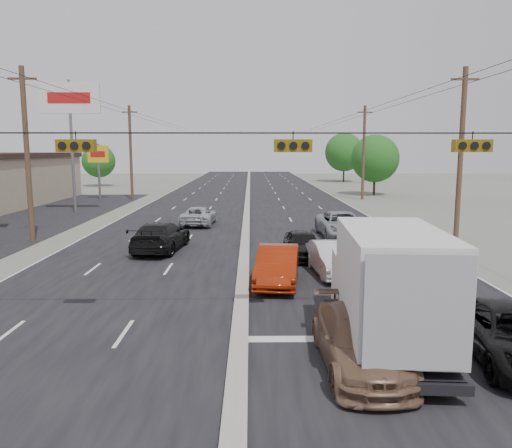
{
  "coord_description": "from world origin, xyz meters",
  "views": [
    {
      "loc": [
        0.32,
        -13.99,
        5.34
      ],
      "look_at": [
        0.55,
        7.08,
        2.2
      ],
      "focal_mm": 35.0,
      "sensor_mm": 36.0,
      "label": 1
    }
  ],
  "objects_px": {
    "queue_car_d": "(407,261)",
    "oncoming_near": "(161,236)",
    "utility_pole_right_c": "(364,152)",
    "tree_left_far": "(99,161)",
    "pole_sign_far": "(98,159)",
    "queue_car_c": "(342,225)",
    "queue_car_e": "(390,232)",
    "tan_sedan": "(360,341)",
    "pole_sign_billboard": "(70,106)",
    "tree_right_far": "(344,152)",
    "oncoming_far": "(199,216)",
    "utility_pole_right_b": "(461,154)",
    "queue_car_b": "(332,259)",
    "utility_pole_left_b": "(27,154)",
    "box_truck": "(387,286)",
    "red_sedan": "(278,266)",
    "utility_pole_left_c": "(131,152)",
    "tree_right_mid": "(375,158)",
    "queue_car_a": "(303,245)"
  },
  "relations": [
    {
      "from": "utility_pole_left_c",
      "to": "tree_right_mid",
      "type": "xyz_separation_m",
      "value": [
        27.5,
        5.0,
        -0.77
      ]
    },
    {
      "from": "queue_car_c",
      "to": "queue_car_d",
      "type": "xyz_separation_m",
      "value": [
        1.08,
        -9.38,
        -0.12
      ]
    },
    {
      "from": "box_truck",
      "to": "queue_car_d",
      "type": "xyz_separation_m",
      "value": [
        3.03,
        7.76,
        -1.05
      ]
    },
    {
      "from": "pole_sign_far",
      "to": "tan_sedan",
      "type": "xyz_separation_m",
      "value": [
        19.0,
        -42.32,
        -3.72
      ]
    },
    {
      "from": "tree_right_mid",
      "to": "tree_right_far",
      "type": "height_order",
      "value": "tree_right_far"
    },
    {
      "from": "utility_pole_left_b",
      "to": "utility_pole_right_b",
      "type": "xyz_separation_m",
      "value": [
        25.0,
        0.0,
        0.0
      ]
    },
    {
      "from": "pole_sign_far",
      "to": "tree_left_far",
      "type": "height_order",
      "value": "tree_left_far"
    },
    {
      "from": "tree_right_far",
      "to": "pole_sign_far",
      "type": "bearing_deg",
      "value": -136.85
    },
    {
      "from": "utility_pole_right_b",
      "to": "queue_car_b",
      "type": "bearing_deg",
      "value": -137.1
    },
    {
      "from": "tree_right_far",
      "to": "queue_car_c",
      "type": "bearing_deg",
      "value": -100.59
    },
    {
      "from": "pole_sign_far",
      "to": "queue_car_c",
      "type": "distance_m",
      "value": 32.65
    },
    {
      "from": "tan_sedan",
      "to": "pole_sign_billboard",
      "type": "bearing_deg",
      "value": 119.27
    },
    {
      "from": "queue_car_a",
      "to": "utility_pole_right_c",
      "type": "bearing_deg",
      "value": 68.31
    },
    {
      "from": "tree_left_far",
      "to": "tree_right_far",
      "type": "distance_m",
      "value": 39.31
    },
    {
      "from": "utility_pole_right_b",
      "to": "tree_right_far",
      "type": "bearing_deg",
      "value": 86.36
    },
    {
      "from": "queue_car_a",
      "to": "oncoming_far",
      "type": "distance_m",
      "value": 12.79
    },
    {
      "from": "tree_right_far",
      "to": "red_sedan",
      "type": "bearing_deg",
      "value": -102.75
    },
    {
      "from": "pole_sign_billboard",
      "to": "tree_right_far",
      "type": "xyz_separation_m",
      "value": [
        30.5,
        42.0,
        -3.91
      ]
    },
    {
      "from": "utility_pole_right_c",
      "to": "tree_right_far",
      "type": "distance_m",
      "value": 30.2
    },
    {
      "from": "utility_pole_left_b",
      "to": "pole_sign_billboard",
      "type": "relative_size",
      "value": 0.91
    },
    {
      "from": "tree_right_mid",
      "to": "red_sedan",
      "type": "relative_size",
      "value": 1.57
    },
    {
      "from": "pole_sign_far",
      "to": "tan_sedan",
      "type": "height_order",
      "value": "pole_sign_far"
    },
    {
      "from": "utility_pole_left_b",
      "to": "box_truck",
      "type": "bearing_deg",
      "value": -44.28
    },
    {
      "from": "queue_car_e",
      "to": "oncoming_far",
      "type": "height_order",
      "value": "queue_car_e"
    },
    {
      "from": "utility_pole_right_c",
      "to": "red_sedan",
      "type": "xyz_separation_m",
      "value": [
        -11.1,
        -34.54,
        -4.36
      ]
    },
    {
      "from": "queue_car_a",
      "to": "red_sedan",
      "type": "bearing_deg",
      "value": -111.28
    },
    {
      "from": "utility_pole_left_c",
      "to": "tan_sedan",
      "type": "height_order",
      "value": "utility_pole_left_c"
    },
    {
      "from": "tree_right_far",
      "to": "oncoming_far",
      "type": "height_order",
      "value": "tree_right_far"
    },
    {
      "from": "tree_right_far",
      "to": "queue_car_a",
      "type": "distance_m",
      "value": 61.3
    },
    {
      "from": "utility_pole_right_c",
      "to": "box_truck",
      "type": "height_order",
      "value": "utility_pole_right_c"
    },
    {
      "from": "box_truck",
      "to": "queue_car_a",
      "type": "height_order",
      "value": "box_truck"
    },
    {
      "from": "utility_pole_right_c",
      "to": "tree_left_far",
      "type": "height_order",
      "value": "utility_pole_right_c"
    },
    {
      "from": "utility_pole_right_c",
      "to": "queue_car_c",
      "type": "xyz_separation_m",
      "value": [
        -6.58,
        -23.92,
        -4.33
      ]
    },
    {
      "from": "queue_car_e",
      "to": "oncoming_near",
      "type": "xyz_separation_m",
      "value": [
        -12.66,
        -1.42,
        0.03
      ]
    },
    {
      "from": "red_sedan",
      "to": "queue_car_c",
      "type": "height_order",
      "value": "queue_car_c"
    },
    {
      "from": "utility_pole_right_c",
      "to": "oncoming_near",
      "type": "relative_size",
      "value": 1.85
    },
    {
      "from": "utility_pole_right_c",
      "to": "queue_car_d",
      "type": "distance_m",
      "value": 34.04
    },
    {
      "from": "pole_sign_billboard",
      "to": "tan_sedan",
      "type": "bearing_deg",
      "value": -60.01
    },
    {
      "from": "utility_pole_right_c",
      "to": "queue_car_e",
      "type": "bearing_deg",
      "value": -99.26
    },
    {
      "from": "tan_sedan",
      "to": "pole_sign_far",
      "type": "bearing_deg",
      "value": 113.46
    },
    {
      "from": "utility_pole_left_c",
      "to": "queue_car_c",
      "type": "height_order",
      "value": "utility_pole_left_c"
    },
    {
      "from": "tan_sedan",
      "to": "queue_car_b",
      "type": "distance_m",
      "value": 9.29
    },
    {
      "from": "utility_pole_right_c",
      "to": "queue_car_c",
      "type": "bearing_deg",
      "value": -105.39
    },
    {
      "from": "queue_car_e",
      "to": "utility_pole_right_c",
      "type": "bearing_deg",
      "value": 76.06
    },
    {
      "from": "utility_pole_left_b",
      "to": "queue_car_b",
      "type": "height_order",
      "value": "utility_pole_left_b"
    },
    {
      "from": "pole_sign_billboard",
      "to": "oncoming_far",
      "type": "distance_m",
      "value": 15.31
    },
    {
      "from": "queue_car_d",
      "to": "oncoming_near",
      "type": "height_order",
      "value": "oncoming_near"
    },
    {
      "from": "utility_pole_right_b",
      "to": "red_sedan",
      "type": "height_order",
      "value": "utility_pole_right_b"
    },
    {
      "from": "tan_sedan",
      "to": "red_sedan",
      "type": "distance_m",
      "value": 7.95
    },
    {
      "from": "oncoming_near",
      "to": "oncoming_far",
      "type": "relative_size",
      "value": 1.14
    }
  ]
}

